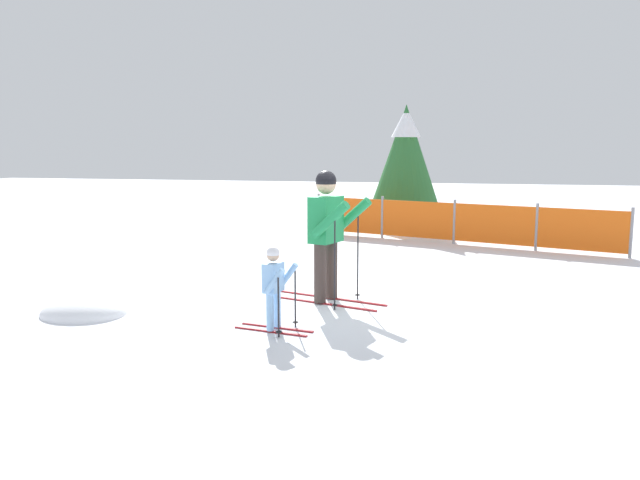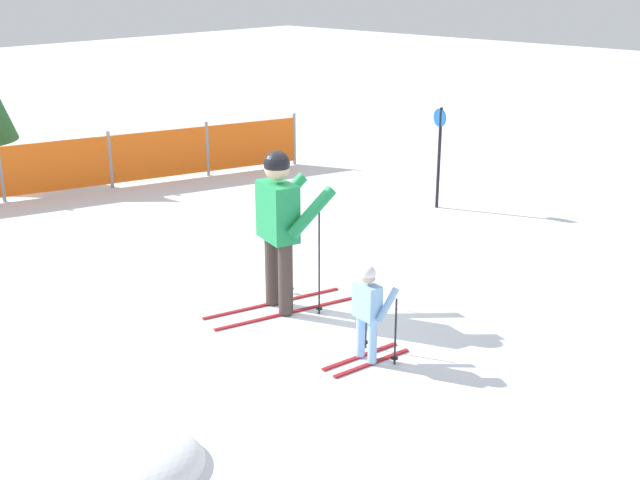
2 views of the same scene
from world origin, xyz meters
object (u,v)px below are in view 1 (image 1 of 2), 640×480
(skier_adult, at_px, (328,224))
(skier_child, at_px, (274,283))
(safety_fence, at_px, (454,222))
(conifer_far, at_px, (406,153))

(skier_adult, bearing_deg, skier_child, -84.09)
(skier_adult, height_order, skier_child, skier_adult)
(skier_child, height_order, safety_fence, skier_child)
(skier_adult, xyz_separation_m, safety_fence, (1.58, 5.76, -0.59))
(skier_child, relative_size, safety_fence, 0.15)
(safety_fence, bearing_deg, conifer_far, 118.92)
(safety_fence, distance_m, conifer_far, 3.14)
(skier_adult, distance_m, skier_child, 1.60)
(safety_fence, height_order, conifer_far, conifer_far)
(skier_child, bearing_deg, skier_adult, 88.85)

